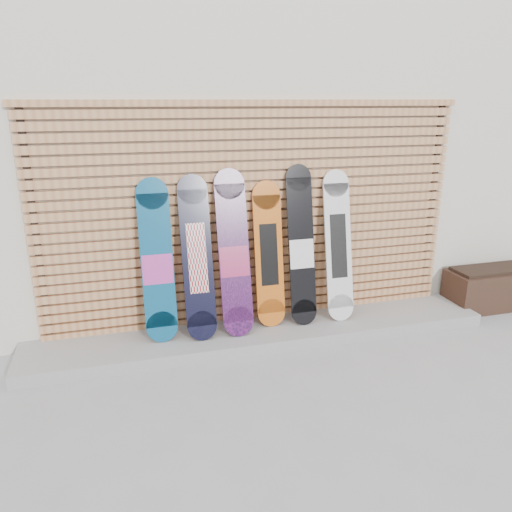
# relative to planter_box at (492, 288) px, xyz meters

# --- Properties ---
(ground) EXTENTS (80.00, 80.00, 0.00)m
(ground) POSITION_rel_planter_box_xyz_m (-2.61, -0.74, -0.23)
(ground) COLOR gray
(ground) RESTS_ON ground
(building) EXTENTS (12.00, 5.00, 3.60)m
(building) POSITION_rel_planter_box_xyz_m (-2.11, 2.76, 1.57)
(building) COLOR beige
(building) RESTS_ON ground
(concrete_step) EXTENTS (4.60, 0.70, 0.12)m
(concrete_step) POSITION_rel_planter_box_xyz_m (-2.76, -0.06, -0.17)
(concrete_step) COLOR gray
(concrete_step) RESTS_ON ground
(slat_wall) EXTENTS (4.26, 0.08, 2.29)m
(slat_wall) POSITION_rel_planter_box_xyz_m (-2.76, 0.24, 0.97)
(slat_wall) COLOR #B8794C
(slat_wall) RESTS_ON ground
(planter_box) EXTENTS (1.06, 0.44, 0.48)m
(planter_box) POSITION_rel_planter_box_xyz_m (0.00, 0.00, 0.00)
(planter_box) COLOR black
(planter_box) RESTS_ON ground
(snowboard_0) EXTENTS (0.30, 0.33, 1.51)m
(snowboard_0) POSITION_rel_planter_box_xyz_m (-3.75, 0.04, 0.63)
(snowboard_0) COLOR navy
(snowboard_0) RESTS_ON concrete_step
(snowboard_1) EXTENTS (0.28, 0.40, 1.52)m
(snowboard_1) POSITION_rel_planter_box_xyz_m (-3.39, 0.01, 0.64)
(snowboard_1) COLOR black
(snowboard_1) RESTS_ON concrete_step
(snowboard_2) EXTENTS (0.30, 0.41, 1.57)m
(snowboard_2) POSITION_rel_planter_box_xyz_m (-3.04, 0.00, 0.65)
(snowboard_2) COLOR black
(snowboard_2) RESTS_ON concrete_step
(snowboard_3) EXTENTS (0.28, 0.28, 1.43)m
(snowboard_3) POSITION_rel_planter_box_xyz_m (-2.67, 0.07, 0.60)
(snowboard_3) COLOR #CE6016
(snowboard_3) RESTS_ON concrete_step
(snowboard_4) EXTENTS (0.26, 0.34, 1.58)m
(snowboard_4) POSITION_rel_planter_box_xyz_m (-2.34, 0.04, 0.66)
(snowboard_4) COLOR black
(snowboard_4) RESTS_ON concrete_step
(snowboard_5) EXTENTS (0.28, 0.34, 1.51)m
(snowboard_5) POSITION_rel_planter_box_xyz_m (-1.94, 0.04, 0.64)
(snowboard_5) COLOR silver
(snowboard_5) RESTS_ON concrete_step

